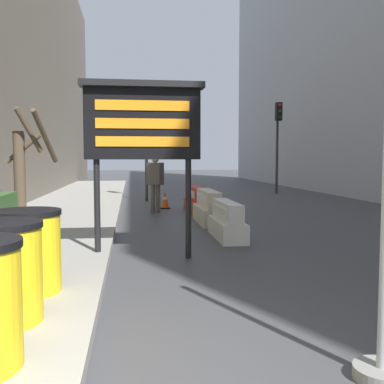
{
  "coord_description": "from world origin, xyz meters",
  "views": [
    {
      "loc": [
        0.36,
        -2.99,
        1.7
      ],
      "look_at": [
        1.26,
        3.62,
        1.19
      ],
      "focal_mm": 42.0,
      "sensor_mm": 36.0,
      "label": 1
    }
  ],
  "objects": [
    {
      "name": "jersey_barrier_red_striped",
      "position": [
        2.36,
        10.76,
        0.36
      ],
      "size": [
        0.55,
        1.96,
        0.81
      ],
      "color": "red",
      "rests_on": "ground_plane"
    },
    {
      "name": "traffic_light_far_side",
      "position": [
        7.25,
        17.56,
        3.09
      ],
      "size": [
        0.28,
        0.45,
        4.29
      ],
      "color": "#2D2D30",
      "rests_on": "ground_plane"
    },
    {
      "name": "traffic_cone_near",
      "position": [
        1.49,
        11.98,
        0.29
      ],
      "size": [
        0.34,
        0.34,
        0.6
      ],
      "color": "black",
      "rests_on": "ground_plane"
    },
    {
      "name": "barrel_drum_back",
      "position": [
        -0.84,
        2.3,
        0.63
      ],
      "size": [
        0.79,
        0.79,
        0.95
      ],
      "color": "yellow",
      "rests_on": "sidewalk_left"
    },
    {
      "name": "jersey_barrier_white",
      "position": [
        2.36,
        6.23,
        0.34
      ],
      "size": [
        0.52,
        1.77,
        0.78
      ],
      "color": "silver",
      "rests_on": "ground_plane"
    },
    {
      "name": "message_board",
      "position": [
        0.56,
        4.45,
        2.25
      ],
      "size": [
        2.0,
        0.36,
        2.93
      ],
      "color": "black",
      "rests_on": "ground_plane"
    },
    {
      "name": "barrel_drum_middle",
      "position": [
        -0.87,
        1.34,
        0.63
      ],
      "size": [
        0.79,
        0.79,
        0.95
      ],
      "color": "yellow",
      "rests_on": "sidewalk_left"
    },
    {
      "name": "pedestrian_worker",
      "position": [
        1.11,
        10.95,
        1.06
      ],
      "size": [
        0.55,
        0.5,
        1.79
      ],
      "rotation": [
        0.0,
        0.0,
        2.52
      ],
      "color": "#514C42",
      "rests_on": "ground_plane"
    },
    {
      "name": "jersey_barrier_cream",
      "position": [
        2.36,
        8.52,
        0.38
      ],
      "size": [
        0.58,
        1.9,
        0.85
      ],
      "color": "beige",
      "rests_on": "ground_plane"
    },
    {
      "name": "traffic_light_near_curb",
      "position": [
        0.97,
        14.64,
        2.83
      ],
      "size": [
        0.28,
        0.44,
        3.9
      ],
      "color": "#2D2D30",
      "rests_on": "ground_plane"
    },
    {
      "name": "bare_tree",
      "position": [
        -2.27,
        8.57,
        1.51
      ],
      "size": [
        1.31,
        1.42,
        2.77
      ],
      "color": "#4C3D2D",
      "rests_on": "sidewalk_left"
    }
  ]
}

